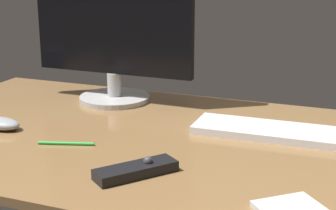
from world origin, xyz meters
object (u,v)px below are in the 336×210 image
at_px(keyboard, 275,132).
at_px(media_remote, 136,170).
at_px(computer_mouse, 1,124).
at_px(monitor, 112,21).
at_px(pen, 66,143).

relative_size(keyboard, media_remote, 2.38).
bearing_deg(computer_mouse, monitor, 71.01).
height_order(monitor, keyboard, monitor).
relative_size(monitor, pen, 3.78).
height_order(monitor, media_remote, monitor).
bearing_deg(pen, monitor, 83.02).
xyz_separation_m(monitor, media_remote, (0.31, -0.50, -0.24)).
distance_m(keyboard, computer_mouse, 0.71).
distance_m(monitor, keyboard, 0.60).
bearing_deg(pen, keyboard, 11.95).
bearing_deg(keyboard, monitor, 163.79).
bearing_deg(keyboard, computer_mouse, -163.46).
xyz_separation_m(computer_mouse, media_remote, (0.46, -0.14, -0.00)).
distance_m(computer_mouse, pen, 0.23).
bearing_deg(computer_mouse, media_remote, -13.83).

